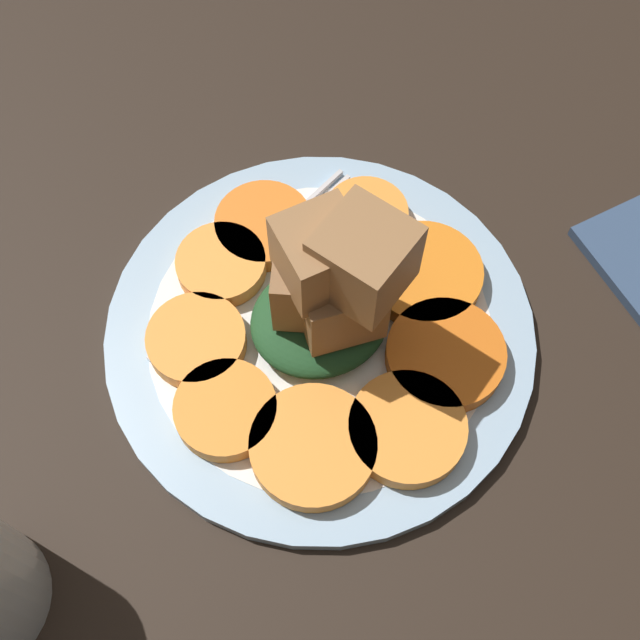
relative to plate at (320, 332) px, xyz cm
name	(u,v)px	position (x,y,z in cm)	size (l,w,h in cm)	color
table_slab	(320,342)	(0.00, 0.00, -1.52)	(120.00, 120.00, 2.00)	black
plate	(320,332)	(0.00, 0.00, 0.00)	(26.58, 26.58, 1.05)	#99B7D1
carrot_slice_0	(407,429)	(-1.31, 8.31, 1.23)	(6.79, 6.79, 1.29)	orange
carrot_slice_1	(445,355)	(-5.65, 5.34, 1.23)	(7.14, 7.14, 1.29)	orange
carrot_slice_2	(425,275)	(-7.39, 0.02, 1.23)	(7.26, 7.26, 1.29)	orange
carrot_slice_3	(366,216)	(-6.26, -5.57, 1.23)	(5.47, 5.47, 1.29)	orange
carrot_slice_4	(271,222)	(-0.50, -7.96, 1.23)	(6.31, 6.31, 1.29)	orange
carrot_slice_5	(221,265)	(3.66, -6.51, 1.23)	(5.69, 5.69, 1.29)	#F99539
carrot_slice_6	(197,340)	(7.16, -2.35, 1.23)	(5.99, 5.99, 1.29)	orange
carrot_slice_7	(226,410)	(7.42, 2.52, 1.23)	(5.98, 5.98, 1.29)	orange
carrot_slice_8	(313,447)	(3.94, 6.79, 1.23)	(7.25, 7.25, 1.29)	orange
center_pile	(329,290)	(-0.44, 0.28, 5.44)	(8.98, 8.38, 11.25)	#1E4723
fork	(264,262)	(1.08, -5.74, 0.78)	(17.71, 8.11, 0.40)	silver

